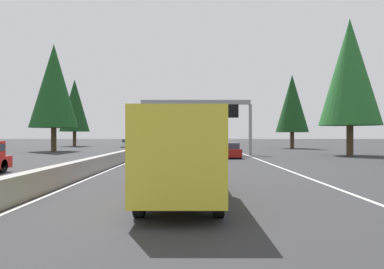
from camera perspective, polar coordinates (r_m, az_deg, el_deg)
name	(u,v)px	position (r m, az deg, el deg)	size (l,w,h in m)	color
ground_plane	(160,148)	(62.56, -4.94, -2.14)	(320.00, 320.00, 0.00)	#2D2D30
median_barrier	(167,143)	(82.50, -3.90, -1.34)	(180.00, 0.56, 0.90)	gray
shoulder_stripe_right	(223,146)	(72.55, 4.89, -1.86)	(160.00, 0.16, 0.01)	silver
shoulder_stripe_median	(166,146)	(72.51, -4.03, -1.86)	(160.00, 0.16, 0.01)	silver
sign_gantry_overhead	(197,111)	(41.32, 0.82, 3.64)	(0.50, 12.68, 6.18)	gray
box_truck_mid_right	(182,153)	(12.55, -1.57, -2.86)	(8.50, 2.40, 2.95)	gold
sedan_far_center	(230,151)	(36.08, 5.95, -2.54)	(4.40, 1.80, 1.47)	maroon
sedan_far_left	(169,145)	(56.68, -3.59, -1.66)	(4.40, 1.80, 1.47)	#AD931E
minivan_near_right	(181,139)	(111.96, -1.66, -0.76)	(5.00, 1.95, 1.69)	#1E4793
sedan_distant_a	(192,140)	(117.93, -0.01, -0.86)	(4.40, 1.80, 1.47)	red
pickup_far_right	(213,143)	(64.19, 3.22, -1.27)	(5.60, 2.00, 1.86)	white
bus_mid_left	(178,137)	(93.59, -2.21, -0.42)	(11.50, 2.55, 3.10)	#1E4793
box_truck_mid_center	(209,138)	(80.54, 2.65, -0.54)	(8.50, 2.40, 2.95)	gold
oncoming_far	(127,144)	(68.17, -10.00, -1.40)	(4.40, 1.80, 1.47)	white
conifer_right_near	(350,72)	(43.88, 23.32, 8.89)	(6.56, 6.56, 14.92)	#4C3823
conifer_right_mid	(292,104)	(63.70, 15.29, 4.66)	(5.44, 5.44, 12.36)	#4C3823
conifer_left_near	(54,86)	(54.15, -20.68, 7.08)	(6.50, 6.50, 14.77)	#4C3823
conifer_left_mid	(75,105)	(77.80, -17.78, 4.31)	(5.94, 5.94, 13.50)	#4C3823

